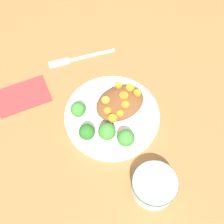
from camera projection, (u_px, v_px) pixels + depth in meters
ground_plane at (112, 118)px, 0.86m from camera, size 4.00×4.00×0.00m
plate at (112, 116)px, 0.85m from camera, size 0.26×0.26×0.02m
dip_bowl at (154, 185)px, 0.74m from camera, size 0.11×0.11×0.06m
stew_mound at (120, 102)px, 0.85m from camera, size 0.14×0.10×0.03m
broccoli_floret_0 at (87, 132)px, 0.79m from camera, size 0.04×0.04×0.05m
broccoli_floret_1 at (78, 110)px, 0.82m from camera, size 0.04×0.04×0.05m
broccoli_floret_2 at (107, 132)px, 0.79m from camera, size 0.05×0.05×0.06m
broccoli_floret_3 at (126, 138)px, 0.78m from camera, size 0.04×0.04×0.06m
carrot_slice_0 at (119, 85)px, 0.85m from camera, size 0.02×0.02×0.01m
carrot_slice_1 at (105, 101)px, 0.83m from camera, size 0.02×0.02×0.00m
carrot_slice_2 at (124, 96)px, 0.84m from camera, size 0.02×0.02×0.01m
carrot_slice_3 at (130, 88)px, 0.85m from camera, size 0.02×0.02×0.00m
carrot_slice_4 at (107, 111)px, 0.81m from camera, size 0.02×0.02×0.01m
carrot_slice_5 at (125, 105)px, 0.82m from camera, size 0.02×0.02×0.00m
carrot_slice_6 at (138, 94)px, 0.84m from camera, size 0.02×0.02×0.01m
carrot_slice_7 at (120, 114)px, 0.81m from camera, size 0.02×0.02×0.01m
carrot_slice_8 at (113, 118)px, 0.80m from camera, size 0.02×0.02×0.01m
fork at (75, 59)px, 0.96m from camera, size 0.20×0.08×0.01m
napkin at (22, 96)px, 0.90m from camera, size 0.16×0.12×0.01m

